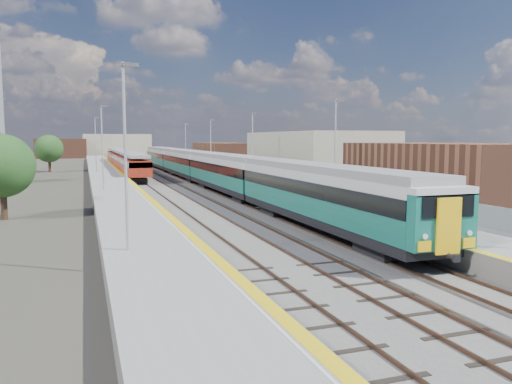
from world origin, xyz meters
TOP-DOWN VIEW (x-y plane):
  - ground at (0.00, 50.00)m, footprint 320.00×320.00m
  - ballast_bed at (-2.25, 52.50)m, footprint 10.50×155.00m
  - tracks at (-1.65, 54.18)m, footprint 8.96×160.00m
  - platform_right at (5.28, 52.49)m, footprint 4.70×155.00m
  - platform_left at (-9.05, 52.49)m, footprint 4.30×155.00m
  - buildings at (-18.12, 138.60)m, footprint 72.00×185.50m
  - green_train at (1.50, 45.41)m, footprint 3.04×84.54m
  - red_train at (-5.50, 75.04)m, footprint 2.75×55.78m
  - tree_a at (-17.07, 25.17)m, footprint 4.34×4.34m
  - tree_c at (-17.27, 77.72)m, footprint 4.60×4.60m
  - tree_d at (22.67, 59.30)m, footprint 4.12×4.12m

SIDE VIEW (x-z plane):
  - ground at x=0.00m, z-range 0.00..0.00m
  - ballast_bed at x=-2.25m, z-range 0.00..0.06m
  - tracks at x=-1.65m, z-range 0.02..0.19m
  - platform_left at x=-9.05m, z-range -3.74..4.78m
  - platform_right at x=5.28m, z-range -3.72..4.80m
  - red_train at x=-5.50m, z-range 0.32..3.79m
  - green_train at x=1.50m, z-range 0.68..4.03m
  - tree_d at x=22.67m, z-range 0.72..6.30m
  - tree_a at x=-17.07m, z-range 0.76..6.64m
  - tree_c at x=-17.27m, z-range 0.80..7.03m
  - buildings at x=-18.12m, z-range -9.30..30.70m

